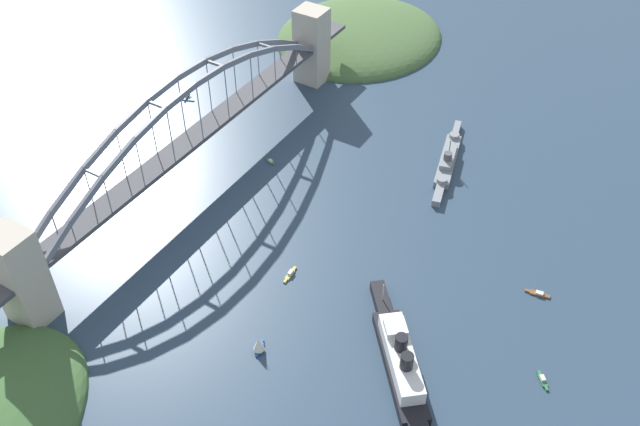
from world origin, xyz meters
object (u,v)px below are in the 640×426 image
seaplane_taxiing_near_bridge (185,94)px  small_boat_2 (538,294)px  harbor_arch_bridge (195,136)px  small_boat_4 (259,345)px  naval_cruiser (448,160)px  ocean_liner (401,362)px  small_boat_0 (270,161)px  small_boat_3 (543,380)px  small_boat_1 (290,274)px

seaplane_taxiing_near_bridge → small_boat_2: 256.77m
harbor_arch_bridge → small_boat_4: 131.74m
small_boat_2 → small_boat_4: small_boat_4 is taller
naval_cruiser → ocean_liner: bearing=16.0°
small_boat_2 → small_boat_0: bearing=-96.2°
small_boat_0 → seaplane_taxiing_near_bridge: bearing=-108.4°
ocean_liner → small_boat_0: (-90.80, -129.03, -5.12)m
ocean_liner → small_boat_3: bearing=116.4°
naval_cruiser → harbor_arch_bridge: bearing=-54.8°
small_boat_2 → small_boat_3: small_boat_3 is taller
ocean_liner → seaplane_taxiing_near_bridge: bearing=-119.0°
ocean_liner → small_boat_4: 61.64m
seaplane_taxiing_near_bridge → small_boat_3: bearing=71.0°
naval_cruiser → small_boat_3: 149.46m
small_boat_4 → ocean_liner: bearing=111.7°
small_boat_3 → naval_cruiser: bearing=-140.8°
small_boat_1 → seaplane_taxiing_near_bridge: bearing=-123.8°
naval_cruiser → small_boat_1: naval_cruiser is taller
harbor_arch_bridge → naval_cruiser: (-81.76, 115.86, -24.16)m
seaplane_taxiing_near_bridge → small_boat_3: 285.43m
seaplane_taxiing_near_bridge → small_boat_4: size_ratio=1.13×
ocean_liner → small_boat_1: ocean_liner is taller
naval_cruiser → small_boat_4: naval_cruiser is taller
harbor_arch_bridge → ocean_liner: size_ratio=3.95×
small_boat_0 → small_boat_3: 193.69m
small_boat_1 → small_boat_2: bearing=115.3°
small_boat_1 → harbor_arch_bridge: bearing=-114.0°
harbor_arch_bridge → small_boat_4: harbor_arch_bridge is taller
harbor_arch_bridge → seaplane_taxiing_near_bridge: bearing=-134.9°
naval_cruiser → small_boat_0: naval_cruiser is taller
ocean_liner → small_boat_4: bearing=-68.3°
ocean_liner → small_boat_1: bearing=-107.5°
small_boat_1 → small_boat_3: bearing=92.1°
harbor_arch_bridge → naval_cruiser: 143.85m
naval_cruiser → small_boat_3: bearing=39.2°
small_boat_2 → seaplane_taxiing_near_bridge: bearing=-100.6°
ocean_liner → small_boat_0: ocean_liner is taller
harbor_arch_bridge → naval_cruiser: size_ratio=3.92×
ocean_liner → small_boat_0: 157.86m
ocean_liner → naval_cruiser: ocean_liner is taller
seaplane_taxiing_near_bridge → small_boat_0: (28.97, 87.05, -1.40)m
ocean_liner → small_boat_4: ocean_liner is taller
ocean_liner → small_boat_1: (-22.21, -70.48, -5.08)m
harbor_arch_bridge → small_boat_1: harbor_arch_bridge is taller
small_boat_1 → naval_cruiser: bearing=166.1°
small_boat_1 → small_boat_3: small_boat_1 is taller
seaplane_taxiing_near_bridge → naval_cruiser: bearing=97.4°
small_boat_1 → small_boat_4: bearing=16.4°
small_boat_0 → small_boat_4: size_ratio=0.86×
naval_cruiser → small_boat_4: bearing=-5.7°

